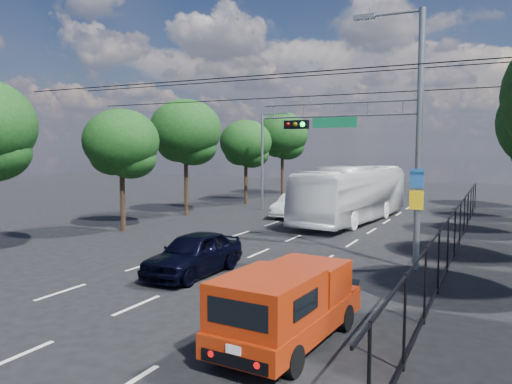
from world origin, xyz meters
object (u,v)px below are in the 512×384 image
Objects in this scene: red_pickup at (288,304)px; navy_hatchback at (194,253)px; white_bus at (353,194)px; signal_mast at (386,128)px; white_van at (294,205)px.

red_pickup is 1.12× the size of navy_hatchback.
white_bus is at bearing 101.15° from red_pickup.
signal_mast is at bearing 38.48° from navy_hatchback.
white_bus is at bearing 110.85° from signal_mast.
navy_hatchback is 0.36× the size of white_bus.
red_pickup is at bearing -72.94° from white_bus.
navy_hatchback is 15.42m from white_bus.
white_van is at bearing 111.53° from red_pickup.
white_bus is at bearing -7.33° from white_van.
red_pickup is 0.41× the size of white_bus.
red_pickup is 7.07m from navy_hatchback.
red_pickup is at bearing -37.57° from navy_hatchback.
signal_mast reaches higher than white_bus.
white_bus reaches higher than navy_hatchback.
signal_mast is 2.09× the size of white_van.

